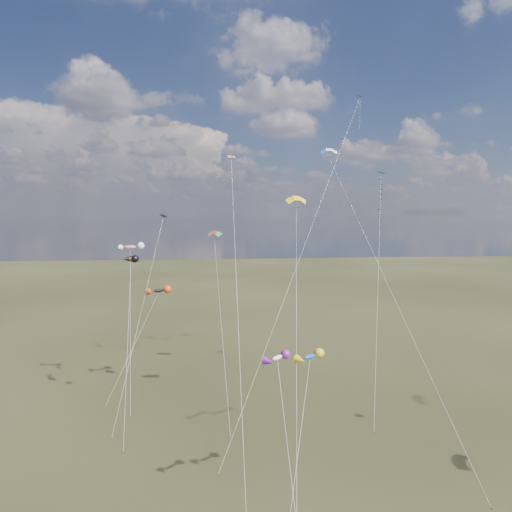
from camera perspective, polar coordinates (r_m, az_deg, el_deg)
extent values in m
plane|color=black|center=(44.10, 2.80, -27.89)|extent=(400.00, 400.00, 0.00)
cube|color=black|center=(67.36, 15.38, 10.03)|extent=(1.36, 1.36, 0.38)
cylinder|color=silver|center=(59.18, 15.00, -3.79)|extent=(6.38, 16.22, 29.82)
cube|color=#332316|center=(55.31, 14.53, -20.63)|extent=(0.10, 0.10, 0.12)
cube|color=#0D104D|center=(71.84, 12.92, 18.89)|extent=(1.20, 1.19, 0.42)
cylinder|color=silver|center=(54.54, 6.14, 1.54)|extent=(21.63, 26.05, 41.08)
cube|color=#332316|center=(46.90, -4.79, -25.59)|extent=(0.10, 0.10, 0.12)
cube|color=black|center=(60.48, -11.50, 4.94)|extent=(1.03, 1.04, 0.37)
cylinder|color=silver|center=(56.12, -14.31, -7.41)|extent=(4.84, 12.17, 23.80)
cube|color=#332316|center=(54.82, -17.63, -20.97)|extent=(0.10, 0.10, 0.12)
cube|color=orange|center=(50.46, -3.12, 12.30)|extent=(0.89, 0.83, 0.35)
cylinder|color=silver|center=(40.42, -2.27, -7.58)|extent=(0.10, 21.52, 30.26)
cylinder|color=silver|center=(44.62, 5.10, -9.20)|extent=(4.26, 22.94, 25.93)
cylinder|color=silver|center=(51.60, 16.48, -3.57)|extent=(6.59, 28.28, 32.67)
cube|color=#332316|center=(46.86, 27.43, -26.25)|extent=(0.10, 0.10, 0.12)
cylinder|color=silver|center=(54.56, -4.30, -8.77)|extent=(1.41, 11.63, 21.68)
cube|color=#332316|center=(52.96, -3.20, -21.70)|extent=(0.10, 0.10, 0.12)
ellipsoid|color=black|center=(65.33, -12.07, -4.26)|extent=(3.16, 2.38, 1.24)
cylinder|color=silver|center=(63.50, -15.10, -10.78)|extent=(6.12, 7.71, 13.34)
cube|color=#332316|center=(62.70, -18.39, -17.50)|extent=(0.10, 0.10, 0.12)
ellipsoid|color=#C26308|center=(59.73, -15.37, -0.35)|extent=(2.27, 2.47, 1.09)
cylinder|color=silver|center=(54.80, -15.77, -10.67)|extent=(0.98, 13.55, 18.40)
cube|color=#332316|center=(51.94, -16.27, -22.51)|extent=(0.10, 0.10, 0.12)
ellipsoid|color=white|center=(38.09, 2.70, -12.57)|extent=(2.31, 2.13, 0.85)
cylinder|color=silver|center=(36.88, 4.15, -23.80)|extent=(0.53, 8.33, 12.46)
ellipsoid|color=red|center=(64.96, -15.45, 1.09)|extent=(3.32, 1.33, 1.14)
cylinder|color=silver|center=(61.24, -15.44, -8.41)|extent=(1.28, 10.56, 19.51)
cube|color=#332316|center=(59.35, -15.43, -18.77)|extent=(0.10, 0.10, 0.12)
ellipsoid|color=#0C4AB8|center=(39.90, 6.77, -12.38)|extent=(2.61, 2.14, 0.98)
cylinder|color=silver|center=(37.54, 5.22, -23.59)|extent=(4.01, 9.73, 12.06)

